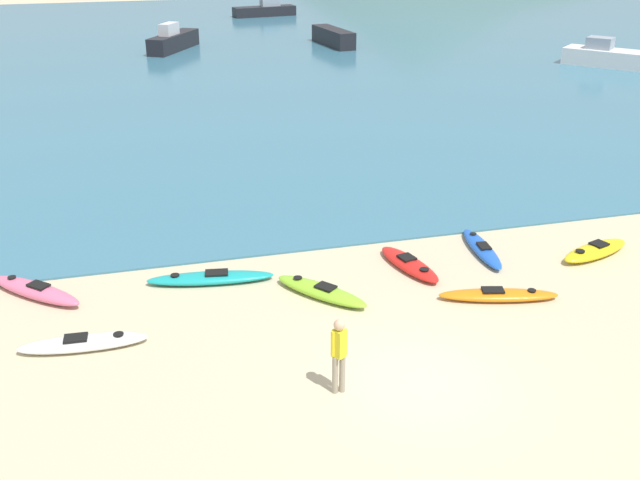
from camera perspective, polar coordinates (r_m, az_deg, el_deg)
ground_plane at (r=16.66m, az=7.70°, el=-10.63°), size 400.00×400.00×0.00m
bay_water at (r=55.84m, az=-9.36°, el=13.91°), size 160.00×70.00×0.06m
kayak_on_sand_0 at (r=18.43m, az=-17.61°, el=-7.49°), size 3.00×0.88×0.32m
kayak_on_sand_1 at (r=21.46m, az=6.81°, el=-1.83°), size 1.32×2.72×0.32m
kayak_on_sand_2 at (r=19.78m, az=0.10°, el=-3.91°), size 2.31×2.64×0.36m
kayak_on_sand_3 at (r=20.20m, az=13.44°, el=-4.10°), size 3.20×1.41×0.31m
kayak_on_sand_4 at (r=23.53m, az=20.24°, el=-0.75°), size 2.73×1.57×0.38m
kayak_on_sand_5 at (r=22.79m, az=12.23°, el=-0.64°), size 0.90×2.95×0.32m
kayak_on_sand_6 at (r=20.74m, az=-8.34°, el=-2.88°), size 3.53×1.20×0.32m
kayak_on_sand_7 at (r=21.15m, az=-20.86°, el=-3.61°), size 2.68×2.62×0.40m
person_near_foreground at (r=15.66m, az=1.46°, el=-8.47°), size 0.35×0.31×1.75m
moored_boat_0 at (r=74.86m, az=-4.22°, el=17.06°), size 6.13×2.44×1.53m
moored_boat_1 at (r=57.91m, az=1.02°, el=15.21°), size 1.98×5.50×1.22m
moored_boat_2 at (r=56.73m, az=-11.13°, el=14.69°), size 4.16×5.72×1.98m
moored_boat_3 at (r=53.35m, az=20.93°, el=12.96°), size 4.95×5.30×1.78m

